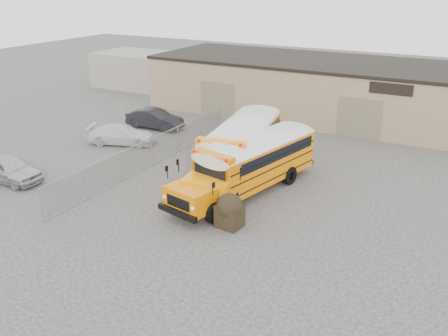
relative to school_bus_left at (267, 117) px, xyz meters
The scene contains 10 objects.
ground 11.14m from the school_bus_left, 81.92° to the right, with size 120.00×120.00×0.00m, color #33302E.
warehouse 9.27m from the school_bus_left, 80.41° to the left, with size 30.20×10.20×4.67m.
chainlink_fence 9.10m from the school_bus_left, 119.52° to the right, with size 0.07×18.07×1.81m.
distant_building_left 23.29m from the school_bus_left, 151.45° to the left, with size 8.00×6.00×3.60m, color gray.
school_bus_left is the anchor object (origin of this frame).
school_bus_right 4.63m from the school_bus_left, 28.45° to the right, with size 4.70×10.74×3.06m.
tarp_bundle 13.43m from the school_bus_left, 73.52° to the right, with size 1.26×1.26×1.72m.
car_silver 17.44m from the school_bus_left, 126.16° to the right, with size 1.79×4.43×1.51m, color #BCBDC1.
car_white 10.51m from the school_bus_left, 149.05° to the right, with size 1.93×4.76×1.38m, color silver.
car_dark 9.31m from the school_bus_left, behind, with size 1.61×4.62×1.52m, color black.
Camera 1 is at (12.33, -20.90, 11.39)m, focal length 40.00 mm.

